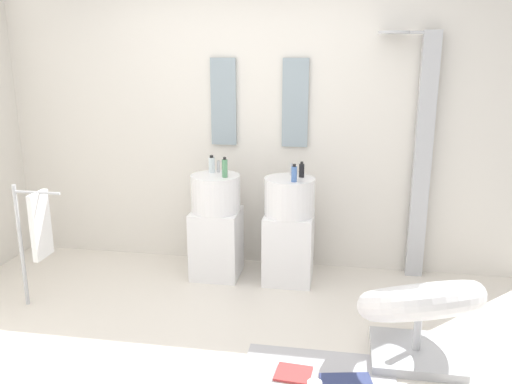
# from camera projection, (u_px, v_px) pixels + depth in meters

# --- Properties ---
(ground_plane) EXTENTS (4.80, 3.60, 0.04)m
(ground_plane) POSITION_uv_depth(u_px,v_px,m) (219.00, 358.00, 3.40)
(ground_plane) COLOR silver
(rear_partition) EXTENTS (4.80, 0.10, 2.60)m
(rear_partition) POSITION_uv_depth(u_px,v_px,m) (260.00, 121.00, 4.63)
(rear_partition) COLOR silver
(rear_partition) RESTS_ON ground_plane
(pedestal_sink_left) EXTENTS (0.41, 0.41, 0.99)m
(pedestal_sink_left) POSITION_uv_depth(u_px,v_px,m) (216.00, 225.00, 4.51)
(pedestal_sink_left) COLOR white
(pedestal_sink_left) RESTS_ON ground_plane
(pedestal_sink_right) EXTENTS (0.41, 0.41, 0.99)m
(pedestal_sink_right) POSITION_uv_depth(u_px,v_px,m) (289.00, 229.00, 4.40)
(pedestal_sink_right) COLOR white
(pedestal_sink_right) RESTS_ON ground_plane
(vanity_mirror_left) EXTENTS (0.22, 0.03, 0.74)m
(vanity_mirror_left) POSITION_uv_depth(u_px,v_px,m) (224.00, 102.00, 4.57)
(vanity_mirror_left) COLOR #8C9EA8
(vanity_mirror_right) EXTENTS (0.22, 0.03, 0.74)m
(vanity_mirror_right) POSITION_uv_depth(u_px,v_px,m) (295.00, 103.00, 4.47)
(vanity_mirror_right) COLOR #8C9EA8
(shower_column) EXTENTS (0.49, 0.24, 2.05)m
(shower_column) POSITION_uv_depth(u_px,v_px,m) (421.00, 153.00, 4.35)
(shower_column) COLOR #B7BABF
(shower_column) RESTS_ON ground_plane
(lounge_chair) EXTENTS (1.05, 1.05, 0.65)m
(lounge_chair) POSITION_uv_depth(u_px,v_px,m) (419.00, 308.00, 3.29)
(lounge_chair) COLOR #B7BABF
(lounge_chair) RESTS_ON ground_plane
(towel_rack) EXTENTS (0.37, 0.22, 0.95)m
(towel_rack) POSITION_uv_depth(u_px,v_px,m) (37.00, 228.00, 3.90)
(towel_rack) COLOR #B7BABF
(towel_rack) RESTS_ON ground_plane
(area_rug) EXTENTS (0.92, 0.73, 0.01)m
(area_rug) POSITION_uv_depth(u_px,v_px,m) (317.00, 384.00, 3.10)
(area_rug) COLOR #B2B2B7
(area_rug) RESTS_ON ground_plane
(magazine_red) EXTENTS (0.23, 0.20, 0.02)m
(magazine_red) POSITION_uv_depth(u_px,v_px,m) (293.00, 374.00, 3.18)
(magazine_red) COLOR #B73838
(magazine_red) RESTS_ON area_rug
(soap_bottle_clear) EXTENTS (0.05, 0.05, 0.15)m
(soap_bottle_clear) POSITION_uv_depth(u_px,v_px,m) (212.00, 165.00, 4.47)
(soap_bottle_clear) COLOR silver
(soap_bottle_clear) RESTS_ON pedestal_sink_left
(soap_bottle_black) EXTENTS (0.04, 0.04, 0.13)m
(soap_bottle_black) POSITION_uv_depth(u_px,v_px,m) (302.00, 170.00, 4.31)
(soap_bottle_black) COLOR black
(soap_bottle_black) RESTS_ON pedestal_sink_right
(soap_bottle_green) EXTENTS (0.05, 0.05, 0.17)m
(soap_bottle_green) POSITION_uv_depth(u_px,v_px,m) (225.00, 168.00, 4.31)
(soap_bottle_green) COLOR #59996B
(soap_bottle_green) RESTS_ON pedestal_sink_left
(soap_bottle_blue) EXTENTS (0.05, 0.05, 0.14)m
(soap_bottle_blue) POSITION_uv_depth(u_px,v_px,m) (294.00, 174.00, 4.16)
(soap_bottle_blue) COLOR #4C72B7
(soap_bottle_blue) RESTS_ON pedestal_sink_right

